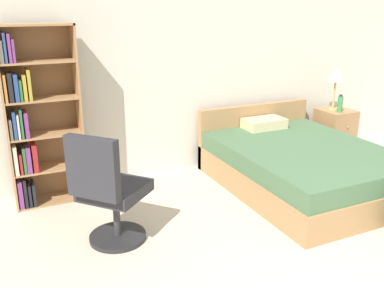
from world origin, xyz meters
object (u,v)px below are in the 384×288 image
(office_chair, at_px, (109,193))
(table_lamp, at_px, (336,76))
(water_bottle, at_px, (340,104))
(bookshelf, at_px, (34,120))
(nightstand, at_px, (334,131))
(bed, at_px, (299,165))

(office_chair, distance_m, table_lamp, 3.50)
(water_bottle, bearing_deg, office_chair, -164.28)
(bookshelf, xyz_separation_m, office_chair, (0.42, -1.11, -0.39))
(water_bottle, bearing_deg, nightstand, 61.53)
(office_chair, bearing_deg, bookshelf, 110.64)
(bookshelf, bearing_deg, bed, -16.90)
(bed, relative_size, table_lamp, 3.67)
(bed, distance_m, nightstand, 1.36)
(nightstand, height_order, table_lamp, table_lamp)
(bookshelf, bearing_deg, table_lamp, -0.93)
(water_bottle, bearing_deg, bookshelf, 177.19)
(table_lamp, height_order, water_bottle, table_lamp)
(table_lamp, bearing_deg, bed, -146.29)
(nightstand, bearing_deg, bookshelf, 178.86)
(bed, height_order, office_chair, office_chair)
(office_chair, bearing_deg, water_bottle, 15.72)
(bookshelf, relative_size, office_chair, 1.77)
(bookshelf, xyz_separation_m, water_bottle, (3.71, -0.18, -0.16))
(nightstand, height_order, water_bottle, water_bottle)
(bookshelf, distance_m, nightstand, 3.81)
(bed, distance_m, office_chair, 2.23)
(nightstand, bearing_deg, table_lamp, 165.84)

